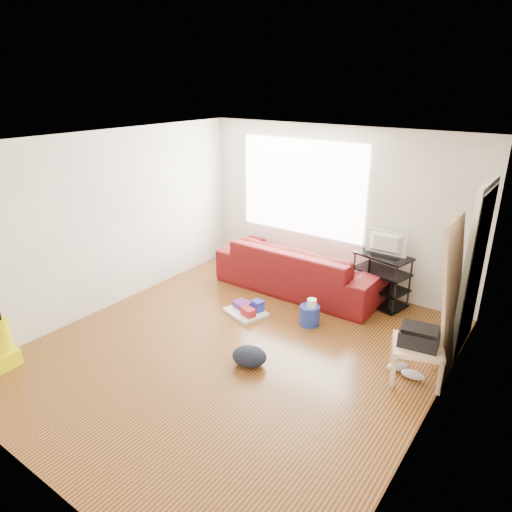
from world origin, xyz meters
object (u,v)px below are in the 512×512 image
Objects in this scene: side_table at (417,350)px; bucket at (309,324)px; vacuum at (0,345)px; cleaning_tray at (247,310)px; tv_stand at (381,279)px; backpack at (249,364)px; sofa at (299,289)px.

side_table reaches higher than bucket.
side_table is 0.46× the size of vacuum.
vacuum is (-1.55, -2.66, 0.21)m from cleaning_tray.
tv_stand is 2.08× the size of backpack.
cleaning_tray is (-0.87, -0.25, 0.06)m from bucket.
vacuum is (-2.94, -4.06, -0.12)m from tv_stand.
side_table is at bearing -13.50° from bucket.
sofa reaches higher than cleaning_tray.
vacuum is at bearing -129.57° from bucket.
cleaning_tray is at bearing 177.26° from side_table.
bucket is at bearing 48.56° from vacuum.
tv_stand reaches higher than cleaning_tray.
bucket is (-1.54, 0.37, -0.36)m from side_table.
side_table is at bearing 30.94° from vacuum.
cleaning_tray reaches higher than bucket.
sofa is 1.15m from cleaning_tray.
vacuum reaches higher than side_table.
bucket is at bearing 65.77° from backpack.
backpack is (0.58, -2.12, 0.00)m from sofa.
tv_stand reaches higher than backpack.
tv_stand is at bearing 55.51° from backpack.
bucket is 0.19× the size of vacuum.
vacuum is (-3.95, -2.55, -0.09)m from side_table.
bucket is at bearing 127.99° from sofa.
vacuum is at bearing -112.59° from tv_stand.
cleaning_tray is 3.08m from vacuum.
cleaning_tray is (-1.40, -1.40, -0.33)m from tv_stand.
backpack is at bearing 105.42° from sofa.
side_table is 4.70m from vacuum.
tv_stand is at bearing 52.20° from vacuum.
side_table is at bearing 150.76° from sofa.
vacuum reaches higher than cleaning_tray.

